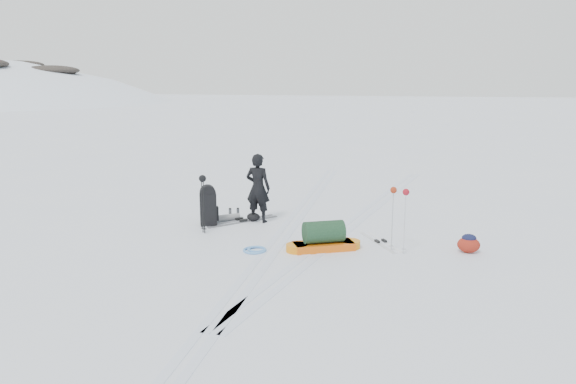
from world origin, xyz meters
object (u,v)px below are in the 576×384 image
(expedition_rucksack, at_px, (211,206))
(skier, at_px, (258,188))
(ski_poles_black, at_px, (203,186))
(pulk_sled, at_px, (324,239))

(expedition_rucksack, bearing_deg, skier, 2.34)
(expedition_rucksack, xyz_separation_m, ski_poles_black, (0.12, -0.70, 0.63))
(skier, distance_m, expedition_rucksack, 1.19)
(pulk_sled, xyz_separation_m, expedition_rucksack, (-2.95, 1.22, 0.21))
(expedition_rucksack, height_order, ski_poles_black, ski_poles_black)
(ski_poles_black, bearing_deg, skier, 39.94)
(expedition_rucksack, bearing_deg, ski_poles_black, -107.26)
(pulk_sled, relative_size, ski_poles_black, 1.19)
(pulk_sled, relative_size, expedition_rucksack, 1.61)
(ski_poles_black, bearing_deg, expedition_rucksack, 84.28)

